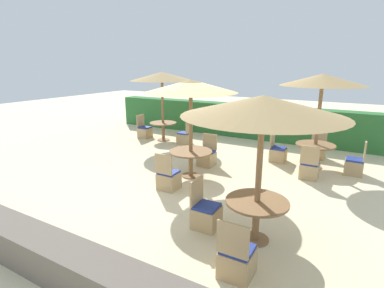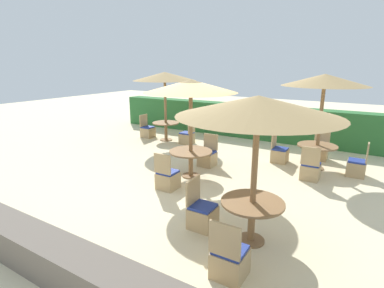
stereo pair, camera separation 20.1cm
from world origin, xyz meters
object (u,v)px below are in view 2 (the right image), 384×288
(patio_chair_center_south, at_px, (168,178))
(patio_chair_back_right_west, at_px, (279,154))
(parasol_front_right, at_px, (258,107))
(patio_chair_back_right_south, at_px, (310,170))
(parasol_center, at_px, (191,87))
(patio_chair_back_left_east, at_px, (187,137))
(parasol_back_left, at_px, (165,77))
(patio_chair_front_right_south, at_px, (229,260))
(patio_chair_back_right_east, at_px, (357,167))
(patio_chair_center_north, at_px, (208,157))
(round_table_back_right, at_px, (317,150))
(round_table_center, at_px, (191,156))
(patio_chair_front_right_west, at_px, (202,214))
(parasol_back_right, at_px, (325,81))
(round_table_back_left, at_px, (166,126))
(round_table_front_right, at_px, (252,210))
(patio_chair_back_left_west, at_px, (148,131))
(patio_chair_back_right_north, at_px, (320,151))

(patio_chair_center_south, height_order, patio_chair_back_right_west, same)
(parasol_front_right, bearing_deg, patio_chair_back_right_south, 84.65)
(parasol_center, xyz_separation_m, patio_chair_back_left_east, (-1.87, 2.81, -2.13))
(parasol_back_left, bearing_deg, patio_chair_front_right_south, -47.66)
(patio_chair_back_right_east, bearing_deg, patio_chair_center_south, 130.65)
(patio_chair_center_north, bearing_deg, patio_chair_back_right_west, -140.37)
(round_table_back_right, bearing_deg, patio_chair_back_right_south, -88.40)
(round_table_center, xyz_separation_m, patio_chair_front_right_south, (2.53, -3.10, -0.31))
(patio_chair_center_south, distance_m, parasol_front_right, 3.44)
(round_table_back_right, height_order, patio_chair_front_right_west, patio_chair_front_right_west)
(parasol_back_right, height_order, round_table_back_left, parasol_back_right)
(patio_chair_back_right_south, bearing_deg, patio_chair_back_right_east, 41.70)
(patio_chair_center_north, relative_size, patio_chair_back_left_east, 1.00)
(patio_chair_back_right_east, height_order, round_table_front_right, patio_chair_back_right_east)
(patio_chair_center_south, relative_size, round_table_back_right, 0.85)
(round_table_center, xyz_separation_m, patio_chair_back_left_west, (-3.84, 2.87, -0.31))
(patio_chair_center_south, xyz_separation_m, round_table_front_right, (2.53, -1.08, 0.32))
(parasol_center, height_order, patio_chair_back_left_west, parasol_center)
(parasol_back_right, bearing_deg, patio_chair_front_right_south, -92.61)
(round_table_back_right, relative_size, patio_chair_back_right_east, 1.18)
(parasol_back_right, relative_size, patio_chair_back_right_west, 2.89)
(parasol_back_right, xyz_separation_m, round_table_front_right, (-0.30, -4.48, -1.93))
(patio_chair_center_south, relative_size, parasol_back_left, 0.35)
(round_table_center, distance_m, patio_chair_back_right_south, 3.16)
(patio_chair_front_right_south, bearing_deg, parasol_center, 129.27)
(parasol_center, height_order, patio_chair_back_right_south, parasol_center)
(parasol_back_right, bearing_deg, round_table_front_right, -93.84)
(round_table_front_right, distance_m, patio_chair_front_right_south, 1.06)
(patio_chair_back_right_west, distance_m, parasol_front_right, 5.04)
(patio_chair_back_right_north, height_order, parasol_front_right, parasol_front_right)
(parasol_back_right, relative_size, parasol_front_right, 1.05)
(patio_chair_back_right_east, xyz_separation_m, patio_chair_back_left_west, (-7.68, 0.53, 0.00))
(patio_chair_back_right_west, xyz_separation_m, patio_chair_front_right_south, (0.82, -5.55, 0.00))
(patio_chair_back_right_south, relative_size, patio_chair_front_right_south, 1.00)
(parasol_center, relative_size, round_table_front_right, 2.43)
(patio_chair_back_right_east, relative_size, parasol_front_right, 0.36)
(round_table_center, bearing_deg, patio_chair_center_north, 91.73)
(round_table_center, relative_size, patio_chair_back_right_south, 1.23)
(parasol_front_right, height_order, patio_chair_back_left_west, parasol_front_right)
(parasol_front_right, bearing_deg, patio_chair_back_right_east, 72.92)
(patio_chair_center_south, relative_size, parasol_front_right, 0.36)
(patio_chair_back_right_east, relative_size, parasol_back_left, 0.35)
(patio_chair_back_right_west, height_order, patio_chair_back_right_east, same)
(patio_chair_front_right_south, xyz_separation_m, parasol_back_left, (-5.43, 5.96, 2.21))
(patio_chair_center_south, relative_size, patio_chair_back_left_east, 1.00)
(patio_chair_back_right_north, bearing_deg, parasol_front_right, 87.31)
(patio_chair_back_right_west, height_order, round_table_back_left, patio_chair_back_right_west)
(parasol_center, xyz_separation_m, patio_chair_center_south, (-0.05, -1.01, -2.13))
(round_table_back_right, distance_m, patio_chair_back_right_south, 1.02)
(parasol_back_left, bearing_deg, round_table_back_right, -4.74)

